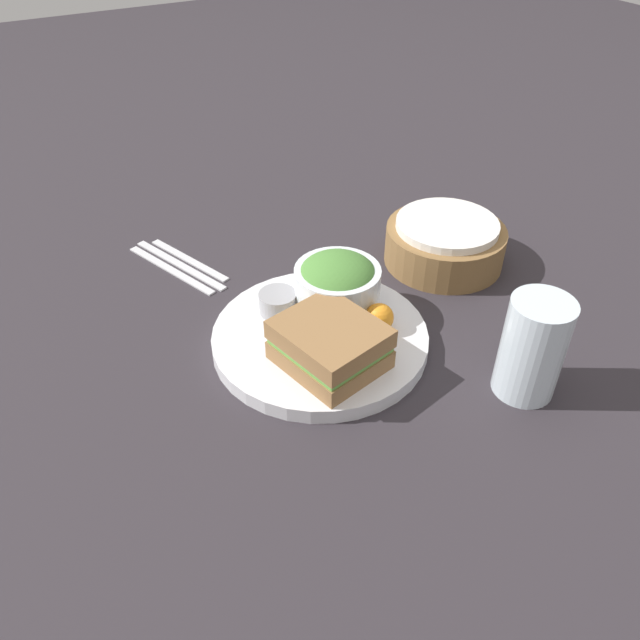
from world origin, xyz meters
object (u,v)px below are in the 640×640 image
sandwich (330,344)px  dressing_cup (278,302)px  fork (171,269)px  spoon (189,259)px  plate (320,338)px  knife (180,264)px  drink_glass (533,348)px  salad_bowl (337,283)px  bread_basket (445,243)px

sandwich → dressing_cup: bearing=-175.6°
fork → spoon: (-0.01, 0.03, 0.00)m
plate → knife: (-0.27, -0.10, -0.01)m
plate → drink_glass: drink_glass is taller
plate → knife: size_ratio=1.41×
knife → spoon: (-0.01, 0.02, 0.00)m
salad_bowl → fork: 0.28m
sandwich → dressing_cup: sandwich is taller
sandwich → dressing_cup: (-0.12, -0.01, -0.01)m
knife → bread_basket: bearing=-137.7°
sandwich → fork: bearing=-163.1°
drink_glass → fork: size_ratio=0.68×
drink_glass → fork: 0.54m
salad_bowl → drink_glass: bearing=28.5°
plate → bread_basket: 0.27m
drink_glass → fork: (-0.45, -0.29, -0.06)m
salad_bowl → bread_basket: (-0.04, 0.21, -0.02)m
salad_bowl → knife: (-0.23, -0.15, -0.05)m
plate → spoon: plate is taller
bread_basket → fork: bread_basket is taller
plate → salad_bowl: (-0.04, 0.05, 0.05)m
spoon → knife: bearing=90.0°
salad_bowl → bread_basket: salad_bowl is taller
sandwich → drink_glass: size_ratio=1.08×
spoon → bread_basket: bearing=-139.6°
sandwich → salad_bowl: bearing=144.9°
salad_bowl → sandwich: bearing=-35.1°
sandwich → salad_bowl: 0.11m
knife → sandwich: bearing=173.9°
dressing_cup → drink_glass: 0.33m
drink_glass → bread_basket: drink_glass is taller
drink_glass → spoon: 0.53m
fork → spoon: 0.04m
spoon → drink_glass: bearing=-171.4°
plate → bread_basket: size_ratio=1.55×
bread_basket → fork: bearing=-115.9°
drink_glass → fork: drink_glass is taller
drink_glass → spoon: size_ratio=0.75×
fork → dressing_cup: bearing=-175.9°
fork → plate: bearing=-176.4°
plate → fork: 0.28m
fork → knife: (-0.01, 0.02, 0.00)m
spoon → plate: bearing=176.4°
spoon → salad_bowl: bearing=-171.3°
dressing_cup → fork: (-0.19, -0.09, -0.03)m
dressing_cup → knife: size_ratio=0.25×
plate → dressing_cup: bearing=-157.8°
spoon → fork: bearing=90.0°
bread_basket → plate: bearing=-73.4°
drink_glass → knife: drink_glass is taller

